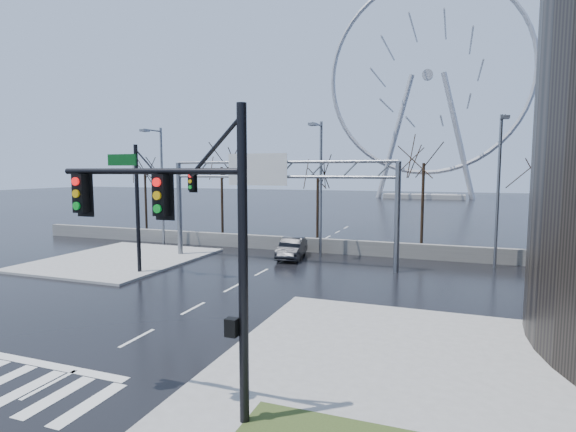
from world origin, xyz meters
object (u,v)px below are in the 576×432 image
at_px(car, 292,248).
at_px(sign_gantry, 273,189).
at_px(signal_mast_far, 152,197).
at_px(signal_mast_near, 193,233).
at_px(ferris_wheel, 427,83).

bearing_deg(car, sign_gantry, -115.14).
height_order(signal_mast_far, sign_gantry, signal_mast_far).
height_order(sign_gantry, car, sign_gantry).
distance_m(signal_mast_near, ferris_wheel, 101.29).
distance_m(signal_mast_far, car, 10.90).
bearing_deg(signal_mast_far, ferris_wheel, 82.80).
relative_size(signal_mast_far, ferris_wheel, 0.16).
bearing_deg(ferris_wheel, signal_mast_far, -97.20).
bearing_deg(ferris_wheel, signal_mast_near, -89.92).
bearing_deg(sign_gantry, signal_mast_near, -73.81).
bearing_deg(signal_mast_far, sign_gantry, 47.53).
xyz_separation_m(signal_mast_near, signal_mast_far, (-11.01, 13.00, -0.04)).
relative_size(signal_mast_near, sign_gantry, 0.49).
height_order(signal_mast_far, car, signal_mast_far).
relative_size(ferris_wheel, car, 11.25).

